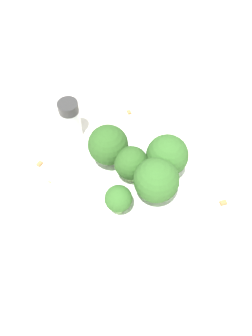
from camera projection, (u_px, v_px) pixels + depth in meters
name	position (u px, v px, depth m)	size (l,w,h in m)	color
ground_plane	(126.00, 194.00, 0.46)	(3.00, 3.00, 0.00)	silver
bowl	(126.00, 188.00, 0.45)	(0.17, 0.17, 0.03)	white
broccoli_floret_0	(131.00, 164.00, 0.41)	(0.04, 0.04, 0.05)	#84AD66
broccoli_floret_1	(118.00, 199.00, 0.39)	(0.03, 0.03, 0.04)	#8EB770
broccoli_floret_2	(168.00, 158.00, 0.41)	(0.05, 0.05, 0.07)	#8EB770
broccoli_floret_3	(108.00, 145.00, 0.42)	(0.05, 0.05, 0.06)	#7A9E5B
broccoli_floret_4	(156.00, 180.00, 0.39)	(0.06, 0.06, 0.06)	#84AD66
pepper_shaker	(71.00, 120.00, 0.49)	(0.03, 0.03, 0.07)	silver
almond_crumb_0	(129.00, 111.00, 0.54)	(0.01, 0.01, 0.01)	olive
almond_crumb_1	(39.00, 163.00, 0.48)	(0.01, 0.01, 0.01)	olive
almond_crumb_2	(49.00, 181.00, 0.47)	(0.01, 0.00, 0.01)	tan
almond_crumb_3	(224.00, 202.00, 0.45)	(0.01, 0.01, 0.01)	olive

